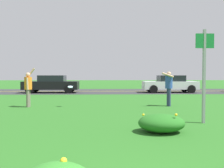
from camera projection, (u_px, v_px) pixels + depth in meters
ground_plane at (116, 106)px, 11.78m from camera, size 120.00×120.00×0.00m
highway_strip at (110, 91)px, 22.21m from camera, size 120.00×7.34×0.01m
highway_center_stripe at (110, 91)px, 22.21m from camera, size 120.00×0.16×0.00m
daylily_clump_mid_left at (161, 123)px, 6.28m from camera, size 1.20×1.01×0.52m
sign_post_near_path at (204, 67)px, 7.41m from camera, size 0.56×0.10×2.85m
person_thrower_orange_shirt at (28, 86)px, 11.19m from camera, size 0.43×0.49×1.81m
person_catcher_blue_shirt at (169, 85)px, 11.54m from camera, size 0.56×0.49×1.63m
frisbee_pale_blue at (70, 87)px, 11.24m from camera, size 0.24×0.23×0.11m
car_white_center_left at (170, 84)px, 20.69m from camera, size 4.50×2.00×1.45m
car_black_center_right at (52, 84)px, 20.38m from camera, size 4.50×2.00×1.45m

